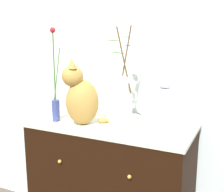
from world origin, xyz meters
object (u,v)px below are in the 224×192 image
cat_sitting (81,97)px  jar_lidded_porcelain (164,106)px  vase_glass_clear (125,94)px  candle_pillar (118,112)px  bowl_porcelain (125,122)px  vase_slim_green (56,99)px  sideboard (112,188)px

cat_sitting → jar_lidded_porcelain: cat_sitting is taller
vase_glass_clear → candle_pillar: (-0.11, 0.13, -0.16)m
bowl_porcelain → vase_slim_green: bearing=-170.5°
jar_lidded_porcelain → vase_glass_clear: bearing=-177.5°
sideboard → vase_glass_clear: vase_glass_clear is taller
sideboard → vase_slim_green: (-0.36, -0.12, 0.62)m
vase_slim_green → vase_glass_clear: 0.47m
cat_sitting → candle_pillar: (0.17, 0.20, -0.13)m
candle_pillar → sideboard: bearing=-91.2°
bowl_porcelain → candle_pillar: bearing=129.6°
vase_slim_green → jar_lidded_porcelain: vase_slim_green is taller
vase_slim_green → bowl_porcelain: size_ratio=3.01×
vase_slim_green → jar_lidded_porcelain: 0.71m
cat_sitting → vase_glass_clear: bearing=14.4°
sideboard → candle_pillar: (0.00, 0.09, 0.52)m
vase_slim_green → candle_pillar: size_ratio=5.59×
vase_glass_clear → jar_lidded_porcelain: (0.24, 0.01, -0.05)m
candle_pillar → cat_sitting: bearing=-129.9°
sideboard → jar_lidded_porcelain: size_ratio=3.11×
cat_sitting → vase_slim_green: size_ratio=0.69×
bowl_porcelain → jar_lidded_porcelain: bearing=2.5°
candle_pillar → bowl_porcelain: bearing=-50.4°
vase_slim_green → cat_sitting: bearing=2.3°
sideboard → cat_sitting: bearing=-145.7°
vase_glass_clear → candle_pillar: 0.23m
cat_sitting → vase_glass_clear: size_ratio=0.76×
jar_lidded_porcelain → candle_pillar: (-0.35, 0.12, -0.11)m
bowl_porcelain → vase_glass_clear: vase_glass_clear is taller
vase_slim_green → candle_pillar: vase_slim_green is taller
sideboard → vase_slim_green: size_ratio=1.74×
sideboard → vase_glass_clear: bearing=-21.4°
bowl_porcelain → jar_lidded_porcelain: jar_lidded_porcelain is taller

